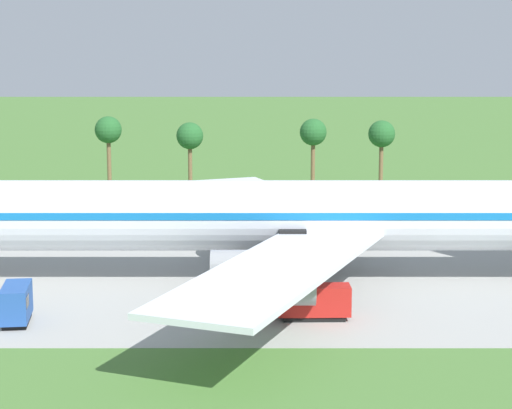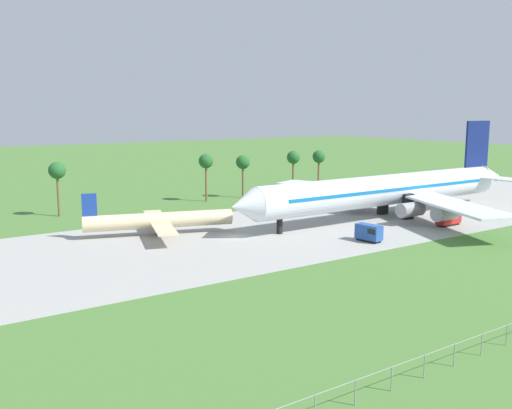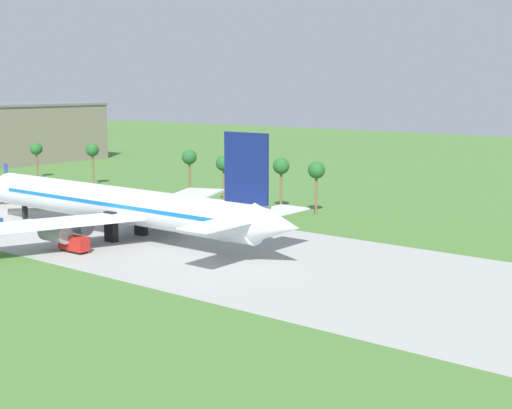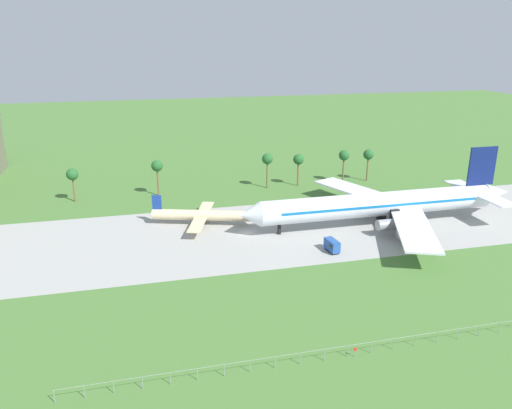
% 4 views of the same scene
% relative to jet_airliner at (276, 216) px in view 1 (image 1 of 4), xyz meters
% --- Properties ---
extents(jet_airliner, '(78.29, 62.18, 19.96)m').
position_rel_jet_airliner_xyz_m(jet_airliner, '(0.00, 0.00, 0.00)').
color(jet_airliner, silver).
rests_on(jet_airliner, ground_plane).
extents(baggage_tug, '(2.56, 4.85, 2.97)m').
position_rel_jet_airliner_xyz_m(baggage_tug, '(-20.13, -13.72, -4.31)').
color(baggage_tug, black).
rests_on(baggage_tug, ground_plane).
extents(catering_van, '(5.71, 2.16, 2.72)m').
position_rel_jet_airliner_xyz_m(catering_van, '(2.65, -12.58, -4.43)').
color(catering_van, black).
rests_on(catering_van, ground_plane).
extents(palm_tree_row, '(101.55, 3.60, 11.82)m').
position_rel_jet_airliner_xyz_m(palm_tree_row, '(-25.16, 40.80, 3.32)').
color(palm_tree_row, brown).
rests_on(palm_tree_row, ground_plane).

